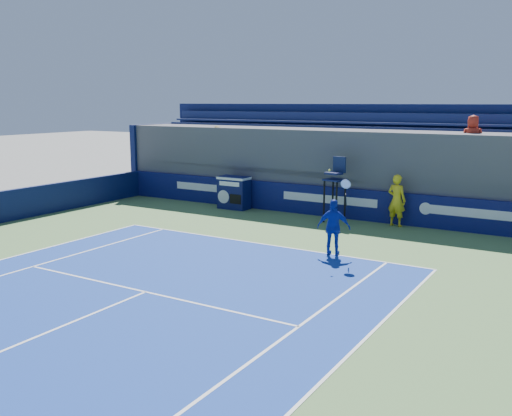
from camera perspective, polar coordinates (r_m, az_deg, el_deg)
The scene contains 6 objects.
ball_person at distance 21.35m, azimuth 13.88°, elevation 0.75°, with size 0.70×0.46×1.91m, color yellow.
back_hoarding at distance 22.71m, azimuth 7.36°, elevation 0.61°, with size 20.40×0.21×1.20m.
match_clock at distance 24.18m, azimuth -2.22°, elevation 1.64°, with size 1.32×0.73×1.40m.
umpire_chair at distance 21.56m, azimuth 7.95°, elevation 2.56°, with size 0.82×0.82×2.48m.
tennis_player at distance 16.97m, azimuth 7.79°, elevation -1.92°, with size 1.05×0.63×2.57m.
stadium_seating at distance 24.41m, azimuth 9.40°, elevation 4.18°, with size 21.00×4.05×4.40m.
Camera 1 is at (9.03, -3.37, 4.51)m, focal length 40.00 mm.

